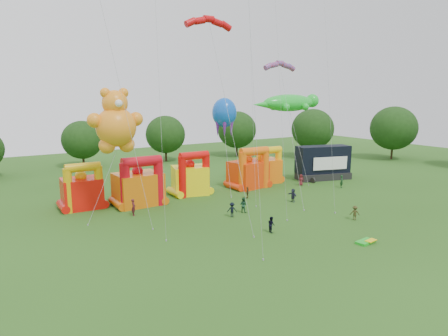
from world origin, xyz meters
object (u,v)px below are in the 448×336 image
octopus_kite (226,143)px  spectator_4 (247,193)px  bouncy_castle_2 (191,178)px  bouncy_castle_0 (82,191)px  gecko_kite (292,115)px  stage_trailer (323,163)px  teddy_bear_kite (113,138)px  spectator_0 (135,201)px

octopus_kite → spectator_4: (0.35, -4.88, -6.26)m
bouncy_castle_2 → spectator_4: size_ratio=3.94×
bouncy_castle_0 → octopus_kite: (19.79, -1.83, 4.80)m
bouncy_castle_2 → spectator_4: bouncy_castle_2 is taller
bouncy_castle_0 → gecko_kite: size_ratio=0.42×
bouncy_castle_2 → stage_trailer: (23.50, -2.21, 0.33)m
spectator_4 → bouncy_castle_2: bearing=-91.8°
teddy_bear_kite → octopus_kite: (17.49, 4.41, -2.11)m
stage_trailer → spectator_0: bearing=-178.6°
bouncy_castle_0 → stage_trailer: (38.09, -2.91, 0.45)m
stage_trailer → teddy_bear_kite: size_ratio=0.64×
stage_trailer → spectator_4: bearing=-168.1°
bouncy_castle_2 → gecko_kite: size_ratio=0.44×
teddy_bear_kite → stage_trailer: bearing=5.3°
teddy_bear_kite → spectator_0: teddy_bear_kite is taller
teddy_bear_kite → gecko_kite: bearing=9.0°
bouncy_castle_2 → gecko_kite: gecko_kite is taller
bouncy_castle_0 → bouncy_castle_2: size_ratio=0.94×
bouncy_castle_2 → spectator_0: bearing=-162.0°
bouncy_castle_0 → stage_trailer: size_ratio=0.62×
bouncy_castle_2 → teddy_bear_kite: bearing=-155.8°
bouncy_castle_2 → stage_trailer: bearing=-5.4°
bouncy_castle_2 → stage_trailer: 23.60m
octopus_kite → spectator_0: octopus_kite is taller
octopus_kite → spectator_0: 15.79m
bouncy_castle_0 → spectator_0: (5.33, -3.71, -1.26)m
octopus_kite → bouncy_castle_2: bearing=167.8°
bouncy_castle_2 → spectator_4: 8.32m
bouncy_castle_0 → teddy_bear_kite: size_ratio=0.40×
stage_trailer → spectator_0: 32.82m
gecko_kite → stage_trailer: bearing=-13.4°
bouncy_castle_2 → spectator_0: size_ratio=3.15×
bouncy_castle_2 → gecko_kite: 19.49m
gecko_kite → octopus_kite: 12.95m
bouncy_castle_0 → teddy_bear_kite: (2.30, -6.24, 6.91)m
stage_trailer → teddy_bear_kite: bearing=-174.7°
teddy_bear_kite → spectator_0: (3.03, 2.53, -8.17)m
gecko_kite → spectator_4: bearing=-156.7°
teddy_bear_kite → bouncy_castle_0: bearing=110.3°
stage_trailer → octopus_kite: 18.84m
octopus_kite → bouncy_castle_0: bearing=174.7°
bouncy_castle_2 → teddy_bear_kite: (-12.29, -5.53, 6.78)m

